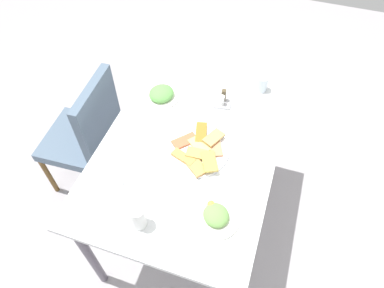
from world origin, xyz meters
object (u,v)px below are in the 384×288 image
Objects in this scene: dining_chair at (88,132)px; pide_platter at (198,150)px; dining_table at (189,156)px; spoon at (116,166)px; drinking_glass at (262,83)px; paper_napkin at (120,168)px; salad_plate_greens at (216,216)px; soda_can at (138,217)px; condiment_caddy at (223,100)px; salad_plate_rice at (162,94)px; fork at (123,168)px.

dining_chair reaches higher than pide_platter.
spoon reaches higher than dining_table.
drinking_glass is at bearing -67.41° from dining_chair.
pide_platter is at bearing -56.60° from paper_napkin.
drinking_glass is (0.82, -0.02, 0.03)m from salad_plate_greens.
soda_can is 0.79m from condiment_caddy.
dining_table is 0.36m from condiment_caddy.
spoon is at bearing 121.93° from pide_platter.
salad_plate_rice reaches higher than dining_table.
dining_chair is 9.98× the size of drinking_glass.
fork is at bearing 38.84° from soda_can.
spoon is at bearing 128.39° from dining_table.
dining_chair is at bearing 51.82° from paper_napkin.
soda_can is 0.74× the size of spoon.
salad_plate_greens is at bearing -101.55° from paper_napkin.
paper_napkin is (-0.22, 0.26, 0.09)m from dining_table.
salad_plate_greens is at bearing -121.69° from fork.
condiment_caddy is at bearing -10.09° from soda_can.
fork is 1.87× the size of condiment_caddy.
dining_table is at bearing -137.21° from salad_plate_rice.
fork is (0.00, -0.02, 0.00)m from paper_napkin.
soda_can is at bearing 169.91° from condiment_caddy.
dining_table is at bearing -49.75° from paper_napkin.
spoon is at bearing 147.15° from condiment_caddy.
pide_platter is 3.14× the size of condiment_caddy.
condiment_caddy is at bearing 13.10° from salad_plate_greens.
pide_platter is 0.39m from spoon.
dining_chair is at bearing 26.60° from spoon.
spoon is (-0.22, 0.28, 0.09)m from dining_table.
dining_table is 0.37m from spoon.
paper_napkin is at bearing 70.28° from fork.
dining_chair is 1.06m from salad_plate_greens.
dining_table is 7.64× the size of paper_napkin.
paper_napkin is at bearing 123.40° from pide_platter.
condiment_caddy is at bearing 134.91° from drinking_glass.
pide_platter is 0.36m from fork.
spoon is at bearing -129.39° from dining_chair.
fork is at bearing 78.03° from salad_plate_greens.
spoon is (-0.72, 0.53, -0.04)m from drinking_glass.
soda_can reaches higher than drinking_glass.
condiment_caddy is (0.55, -0.32, 0.02)m from fork.
spoon is at bearing 176.32° from salad_plate_rice.
fork is at bearing -90.00° from paper_napkin.
soda_can is 0.31m from paper_napkin.
spoon is (0.10, 0.51, -0.01)m from salad_plate_greens.
soda_can reaches higher than salad_plate_rice.
condiment_caddy is (-0.17, 0.17, -0.02)m from drinking_glass.
salad_plate_rice is 0.55m from drinking_glass.
salad_plate_greens reaches higher than paper_napkin.
fork is 0.64m from condiment_caddy.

